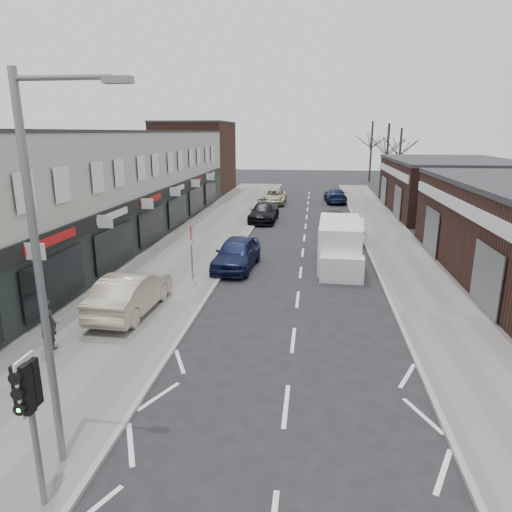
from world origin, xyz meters
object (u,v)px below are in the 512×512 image
(parked_car_right_a, at_px, (349,228))
(sedan_on_pavement, at_px, (131,293))
(parked_car_right_c, at_px, (335,195))
(pedestrian, at_px, (48,324))
(white_van, at_px, (339,245))
(traffic_light, at_px, (29,398))
(street_lamp, at_px, (46,261))
(parked_car_right_b, at_px, (335,218))
(warning_sign, at_px, (192,237))
(parked_car_left_c, at_px, (274,197))
(parked_car_left_b, at_px, (264,212))
(parked_car_left_a, at_px, (237,253))

(parked_car_right_a, bearing_deg, sedan_on_pavement, 59.15)
(parked_car_right_a, bearing_deg, parked_car_right_c, -86.64)
(pedestrian, bearing_deg, white_van, -120.37)
(pedestrian, bearing_deg, traffic_light, 130.11)
(parked_car_right_a, xyz_separation_m, parked_car_right_c, (-0.26, 16.80, -0.10))
(street_lamp, bearing_deg, parked_car_right_b, 76.09)
(traffic_light, height_order, parked_car_right_c, traffic_light)
(parked_car_right_b, bearing_deg, parked_car_right_c, -92.16)
(warning_sign, height_order, parked_car_left_c, warning_sign)
(parked_car_right_c, bearing_deg, traffic_light, 76.11)
(parked_car_right_a, bearing_deg, parked_car_left_b, -39.17)
(street_lamp, xyz_separation_m, parked_car_left_b, (1.13, 28.37, -3.87))
(parked_car_left_c, height_order, parked_car_right_b, parked_car_left_c)
(warning_sign, relative_size, sedan_on_pavement, 0.56)
(parked_car_right_b, bearing_deg, warning_sign, 63.20)
(white_van, distance_m, parked_car_right_a, 6.37)
(warning_sign, relative_size, white_van, 0.43)
(white_van, bearing_deg, parked_car_right_c, 90.38)
(parked_car_left_b, bearing_deg, white_van, -64.29)
(sedan_on_pavement, relative_size, parked_car_right_b, 1.27)
(parked_car_right_a, height_order, parked_car_right_c, parked_car_right_a)
(street_lamp, xyz_separation_m, parked_car_right_b, (6.73, 27.16, -3.97))
(sedan_on_pavement, relative_size, pedestrian, 2.82)
(traffic_light, distance_m, white_van, 18.78)
(parked_car_left_a, bearing_deg, traffic_light, -89.47)
(pedestrian, height_order, parked_car_left_a, pedestrian)
(parked_car_right_c, bearing_deg, parked_car_left_b, 57.15)
(parked_car_left_a, distance_m, parked_car_right_c, 25.11)
(white_van, height_order, sedan_on_pavement, white_van)
(traffic_light, bearing_deg, parked_car_left_c, 88.53)
(street_lamp, xyz_separation_m, white_van, (6.53, 16.40, -3.49))
(sedan_on_pavement, distance_m, parked_car_right_a, 17.22)
(parked_car_left_a, relative_size, parked_car_right_c, 0.97)
(sedan_on_pavement, xyz_separation_m, parked_car_right_b, (8.66, 18.87, -0.27))
(parked_car_right_c, bearing_deg, parked_car_left_c, 11.54)
(street_lamp, distance_m, sedan_on_pavement, 9.29)
(traffic_light, xyz_separation_m, street_lamp, (-0.13, 1.22, 2.20))
(pedestrian, bearing_deg, parked_car_right_c, -96.75)
(traffic_light, xyz_separation_m, parked_car_left_a, (1.00, 16.34, -1.59))
(pedestrian, bearing_deg, parked_car_left_a, -103.39)
(parked_car_right_b, bearing_deg, street_lamp, 76.42)
(parked_car_left_b, bearing_deg, parked_car_right_c, 62.53)
(parked_car_right_b, relative_size, parked_car_right_c, 0.77)
(white_van, relative_size, parked_car_left_c, 1.24)
(traffic_light, bearing_deg, white_van, 70.03)
(warning_sign, bearing_deg, parked_car_left_b, 83.55)
(street_lamp, xyz_separation_m, sedan_on_pavement, (-1.94, 8.29, -3.70))
(parked_car_left_c, height_order, parked_car_right_a, parked_car_right_a)
(white_van, bearing_deg, parked_car_right_a, 83.21)
(white_van, bearing_deg, sedan_on_pavement, -134.04)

